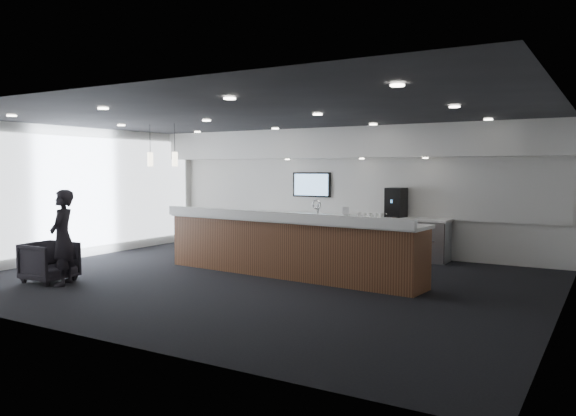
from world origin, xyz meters
The scene contains 27 objects.
ground centered at (0.00, 0.00, 0.00)m, with size 10.00×10.00×0.00m, color black.
ceiling centered at (0.00, 0.00, 3.00)m, with size 10.00×8.00×0.02m, color black.
back_wall centered at (0.00, 4.00, 1.50)m, with size 10.00×0.02×3.00m, color silver.
left_wall centered at (-5.00, 0.00, 1.50)m, with size 0.02×8.00×3.00m, color silver.
right_wall centered at (5.00, 0.00, 1.50)m, with size 0.02×8.00×3.00m, color silver.
soffit_bulkhead centered at (0.00, 3.55, 2.65)m, with size 10.00×0.90×0.70m, color silver.
alcove_panel centered at (0.00, 3.97, 1.60)m, with size 9.80×0.06×1.40m, color silver.
window_blinds_wall centered at (-4.96, 0.00, 1.50)m, with size 0.04×7.36×2.55m, color silver.
back_credenza centered at (0.00, 3.64, 0.48)m, with size 5.06×0.66×0.95m.
wall_tv centered at (-1.00, 3.91, 1.65)m, with size 1.05×0.08×0.62m.
pendant_left centered at (-2.40, 0.80, 2.25)m, with size 0.12×0.12×0.30m, color #FFEFC6.
pendant_right centered at (-3.10, 0.80, 2.25)m, with size 0.12×0.12×0.30m, color #FFEFC6.
ceiling_can_lights centered at (0.00, 0.00, 2.97)m, with size 7.00×5.00×0.02m, color white, non-canonical shape.
service_counter centered at (0.24, 0.62, 0.57)m, with size 5.55×1.35×1.49m.
coffee_machine centered at (1.30, 3.68, 1.28)m, with size 0.43×0.53×0.67m.
info_sign_left centered at (0.10, 3.55, 1.05)m, with size 0.15×0.02×0.20m, color silver.
info_sign_right centered at (1.23, 3.55, 1.08)m, with size 0.19×0.02×0.26m, color silver.
armchair centered at (-3.18, -2.06, 0.36)m, with size 0.78×0.80×0.73m, color black.
lounge_guest centered at (-2.74, -2.11, 0.84)m, with size 0.62×0.40×1.68m, color black.
cup_0 centered at (1.43, 3.53, 1.00)m, with size 0.10×0.10×0.09m, color white.
cup_1 centered at (1.29, 3.53, 1.00)m, with size 0.10×0.10×0.09m, color white.
cup_2 centered at (1.15, 3.53, 1.00)m, with size 0.10×0.10×0.09m, color white.
cup_3 centered at (1.01, 3.53, 1.00)m, with size 0.10×0.10×0.09m, color white.
cup_4 centered at (0.87, 3.53, 1.00)m, with size 0.10×0.10×0.09m, color white.
cup_5 centered at (0.73, 3.53, 1.00)m, with size 0.10×0.10×0.09m, color white.
cup_6 centered at (0.59, 3.53, 1.00)m, with size 0.10×0.10×0.09m, color white.
cup_7 centered at (0.45, 3.53, 1.00)m, with size 0.10×0.10×0.09m, color white.
Camera 1 is at (5.65, -8.53, 2.05)m, focal length 35.00 mm.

